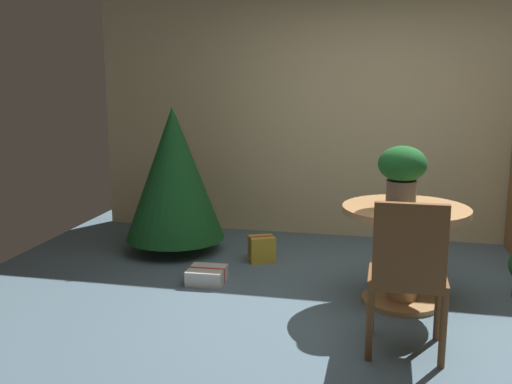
{
  "coord_description": "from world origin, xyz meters",
  "views": [
    {
      "loc": [
        0.11,
        -4.06,
        1.7
      ],
      "look_at": [
        -0.85,
        0.23,
        0.83
      ],
      "focal_mm": 41.7,
      "sensor_mm": 36.0,
      "label": 1
    }
  ],
  "objects_px": {
    "flower_vase": "(402,171)",
    "gift_box_gold": "(262,249)",
    "gift_box_cream": "(207,275)",
    "holiday_tree": "(174,173)",
    "wooden_chair_near": "(408,270)",
    "round_dining_table": "(404,242)"
  },
  "relations": [
    {
      "from": "round_dining_table",
      "to": "gift_box_cream",
      "type": "distance_m",
      "value": 1.63
    },
    {
      "from": "flower_vase",
      "to": "gift_box_cream",
      "type": "distance_m",
      "value": 1.8
    },
    {
      "from": "round_dining_table",
      "to": "gift_box_gold",
      "type": "relative_size",
      "value": 3.3
    },
    {
      "from": "wooden_chair_near",
      "to": "flower_vase",
      "type": "bearing_deg",
      "value": 92.75
    },
    {
      "from": "flower_vase",
      "to": "gift_box_gold",
      "type": "height_order",
      "value": "flower_vase"
    },
    {
      "from": "flower_vase",
      "to": "gift_box_cream",
      "type": "relative_size",
      "value": 1.45
    },
    {
      "from": "flower_vase",
      "to": "holiday_tree",
      "type": "distance_m",
      "value": 2.3
    },
    {
      "from": "round_dining_table",
      "to": "gift_box_gold",
      "type": "xyz_separation_m",
      "value": [
        -1.24,
        0.76,
        -0.35
      ]
    },
    {
      "from": "gift_box_gold",
      "to": "round_dining_table",
      "type": "bearing_deg",
      "value": -31.31
    },
    {
      "from": "round_dining_table",
      "to": "flower_vase",
      "type": "height_order",
      "value": "flower_vase"
    },
    {
      "from": "flower_vase",
      "to": "gift_box_gold",
      "type": "bearing_deg",
      "value": 147.23
    },
    {
      "from": "round_dining_table",
      "to": "wooden_chair_near",
      "type": "xyz_separation_m",
      "value": [
        0.0,
        -0.88,
        0.08
      ]
    },
    {
      "from": "round_dining_table",
      "to": "holiday_tree",
      "type": "xyz_separation_m",
      "value": [
        -2.14,
        0.9,
        0.29
      ]
    },
    {
      "from": "flower_vase",
      "to": "holiday_tree",
      "type": "xyz_separation_m",
      "value": [
        -2.09,
        0.92,
        -0.25
      ]
    },
    {
      "from": "holiday_tree",
      "to": "wooden_chair_near",
      "type": "bearing_deg",
      "value": -39.87
    },
    {
      "from": "gift_box_cream",
      "to": "gift_box_gold",
      "type": "bearing_deg",
      "value": 63.48
    },
    {
      "from": "round_dining_table",
      "to": "wooden_chair_near",
      "type": "bearing_deg",
      "value": -90.0
    },
    {
      "from": "gift_box_gold",
      "to": "gift_box_cream",
      "type": "bearing_deg",
      "value": -116.52
    },
    {
      "from": "wooden_chair_near",
      "to": "gift_box_cream",
      "type": "relative_size",
      "value": 3.17
    },
    {
      "from": "gift_box_gold",
      "to": "wooden_chair_near",
      "type": "bearing_deg",
      "value": -52.78
    },
    {
      "from": "gift_box_cream",
      "to": "gift_box_gold",
      "type": "distance_m",
      "value": 0.73
    },
    {
      "from": "round_dining_table",
      "to": "flower_vase",
      "type": "distance_m",
      "value": 0.54
    }
  ]
}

